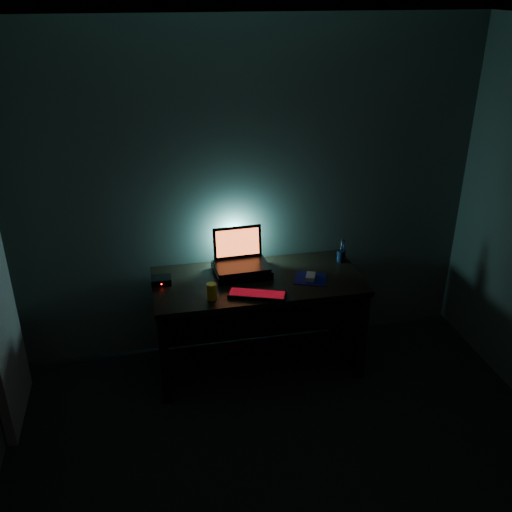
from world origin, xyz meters
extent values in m
cube|color=silver|center=(0.00, 0.00, 2.50)|extent=(3.50, 4.00, 0.00)
cube|color=#48524D|center=(0.00, 2.00, 1.25)|extent=(3.50, 0.00, 2.50)
cube|color=black|center=(0.00, 1.62, 0.73)|extent=(1.50, 0.70, 0.04)
cube|color=black|center=(-0.71, 1.62, 0.35)|extent=(0.06, 0.64, 0.71)
cube|color=black|center=(0.71, 1.62, 0.35)|extent=(0.06, 0.64, 0.71)
cube|color=black|center=(0.00, 1.95, 0.35)|extent=(1.38, 0.02, 0.65)
cube|color=black|center=(-0.10, 1.72, 0.78)|extent=(0.41, 0.32, 0.06)
cube|color=black|center=(-0.10, 1.72, 0.82)|extent=(0.39, 0.28, 0.02)
cube|color=black|center=(-0.10, 1.85, 0.95)|extent=(0.36, 0.06, 0.24)
cube|color=#FF511A|center=(-0.10, 1.84, 0.95)|extent=(0.32, 0.04, 0.20)
cube|color=black|center=(-0.05, 1.38, 0.76)|extent=(0.41, 0.25, 0.02)
cube|color=red|center=(-0.05, 1.38, 0.77)|extent=(0.39, 0.23, 0.00)
cube|color=#0B0A4C|center=(0.37, 1.54, 0.75)|extent=(0.28, 0.27, 0.00)
cube|color=#A1A0A6|center=(0.37, 1.54, 0.77)|extent=(0.10, 0.12, 0.03)
cylinder|color=black|center=(0.68, 1.77, 0.80)|extent=(0.08, 0.08, 0.09)
cylinder|color=#E5B60C|center=(-0.36, 1.41, 0.81)|extent=(0.07, 0.07, 0.11)
cube|color=black|center=(-0.68, 1.70, 0.77)|extent=(0.14, 0.12, 0.05)
sphere|color=#FF0C07|center=(-0.68, 1.64, 0.77)|extent=(0.01, 0.01, 0.01)
camera|label=1|loc=(-0.75, -1.91, 2.68)|focal=40.00mm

